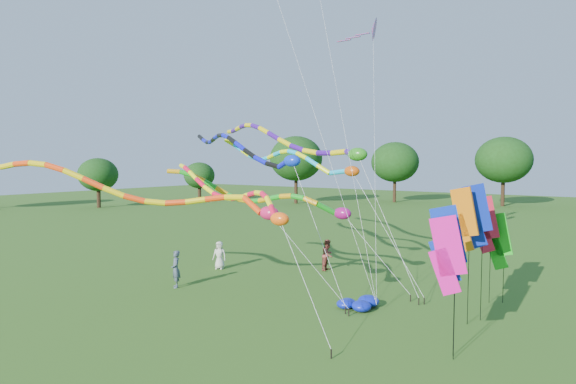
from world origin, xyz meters
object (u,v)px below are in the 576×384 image
Objects in this scene: tube_kite_red at (239,197)px; blue_nylon_heap at (355,302)px; tube_kite_orange at (162,194)px; person_a at (219,255)px; person_c at (328,255)px; person_b at (176,269)px.

tube_kite_red reaches higher than blue_nylon_heap.
tube_kite_orange is at bearing -147.91° from blue_nylon_heap.
blue_nylon_heap is 9.83m from person_a.
person_a is at bearing 115.75° from person_c.
tube_kite_orange is 4.79m from person_b.
tube_kite_red reaches higher than person_b.
tube_kite_orange is (-2.42, -2.08, 0.16)m from tube_kite_red.
blue_nylon_heap is at bearing 50.82° from tube_kite_red.
tube_kite_red is 3.19m from tube_kite_orange.
person_a is 4.27m from person_b.
tube_kite_orange is 7.88× the size of person_c.
person_a is at bearing 164.87° from tube_kite_red.
tube_kite_orange reaches higher than person_a.
tube_kite_orange reaches higher than blue_nylon_heap.
blue_nylon_heap is (6.77, 4.24, -4.48)m from tube_kite_orange.
tube_kite_orange reaches higher than person_c.
person_b is at bearing -157.93° from tube_kite_red.
tube_kite_orange is 9.16m from blue_nylon_heap.
person_a is at bearing 140.02° from person_b.
blue_nylon_heap is at bearing 8.05° from tube_kite_orange.
tube_kite_red is at bearing -153.56° from blue_nylon_heap.
person_c is at bearing 9.35° from person_a.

